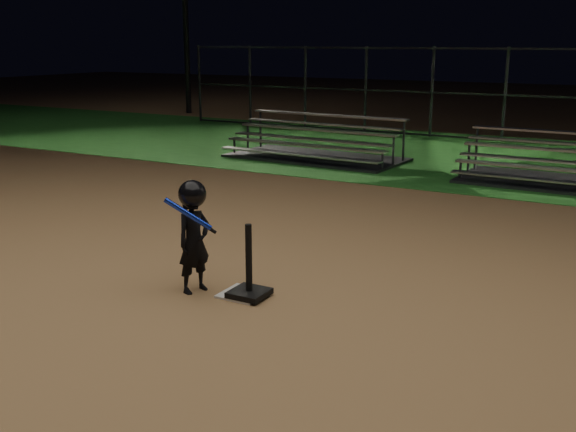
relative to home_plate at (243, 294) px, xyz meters
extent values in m
plane|color=#976E44|center=(0.00, 0.00, -0.01)|extent=(80.00, 80.00, 0.00)
cube|color=#1D591C|center=(0.00, 10.00, -0.01)|extent=(60.00, 8.00, 0.01)
cube|color=beige|center=(0.00, 0.00, 0.00)|extent=(0.45, 0.45, 0.02)
cube|color=black|center=(0.10, -0.04, 0.04)|extent=(0.38, 0.38, 0.06)
cylinder|color=black|center=(0.10, -0.04, 0.43)|extent=(0.07, 0.07, 0.73)
imported|color=black|center=(-0.52, -0.15, 0.54)|extent=(0.37, 0.46, 1.11)
sphere|color=black|center=(-0.52, -0.15, 1.07)|extent=(0.30, 0.30, 0.30)
cylinder|color=#1B38EC|center=(-0.47, -0.30, 0.90)|extent=(0.43, 0.33, 0.37)
cylinder|color=black|center=(-0.31, -0.18, 0.74)|extent=(0.17, 0.14, 0.14)
cube|color=#AEAEB3|center=(-3.21, 7.55, 0.39)|extent=(4.01, 0.48, 0.04)
cube|color=#AEAEB3|center=(-3.23, 7.27, 0.21)|extent=(4.01, 0.48, 0.03)
cube|color=#AEAEB3|center=(-3.18, 8.10, 0.67)|extent=(4.01, 0.48, 0.04)
cube|color=#AEAEB3|center=(-3.19, 7.82, 0.49)|extent=(4.01, 0.48, 0.03)
cube|color=#AEAEB3|center=(-3.14, 8.65, 0.95)|extent=(4.01, 0.48, 0.04)
cube|color=#AEAEB3|center=(-3.16, 8.37, 0.77)|extent=(4.01, 0.48, 0.03)
cube|color=#38383D|center=(-3.18, 8.10, 0.02)|extent=(4.11, 2.19, 0.06)
cube|color=#B8B8BD|center=(2.26, 7.21, 0.38)|extent=(3.89, 0.34, 0.04)
cube|color=#B8B8BD|center=(2.25, 6.94, 0.20)|extent=(3.89, 0.34, 0.03)
cube|color=#B8B8BD|center=(2.28, 7.75, 0.65)|extent=(3.89, 0.34, 0.04)
cube|color=#B8B8BD|center=(2.27, 7.48, 0.47)|extent=(3.89, 0.34, 0.03)
cube|color=#B8B8BD|center=(2.29, 8.28, 0.92)|extent=(3.89, 0.34, 0.04)
cube|color=#B8B8BD|center=(2.28, 8.01, 0.74)|extent=(3.89, 0.34, 0.03)
cube|color=#38383D|center=(2.28, 7.75, 0.02)|extent=(3.93, 2.00, 0.06)
cube|color=#38383D|center=(0.00, 13.00, 0.04)|extent=(20.00, 0.05, 0.05)
cube|color=#38383D|center=(0.00, 13.00, 1.24)|extent=(20.00, 0.05, 0.05)
cube|color=#38383D|center=(0.00, 13.00, 2.44)|extent=(20.00, 0.05, 0.05)
cylinder|color=#38383D|center=(-10.00, 13.00, 1.24)|extent=(0.08, 0.08, 2.50)
cylinder|color=#38383D|center=(-5.00, 13.00, 1.24)|extent=(0.08, 0.08, 2.50)
cylinder|color=#38383D|center=(0.00, 13.00, 1.24)|extent=(0.08, 0.08, 2.50)
cylinder|color=#2D2D30|center=(-12.00, 15.00, 3.99)|extent=(0.20, 0.20, 8.00)
camera|label=1|loc=(3.71, -5.73, 2.64)|focal=42.10mm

